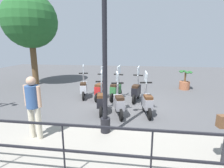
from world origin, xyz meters
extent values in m
plane|color=#4C4C4F|center=(0.00, 0.00, 0.00)|extent=(28.00, 28.00, 0.00)
cube|color=gray|center=(-3.20, 0.00, 0.07)|extent=(2.20, 20.00, 0.15)
cube|color=gray|center=(-2.15, 0.00, 0.07)|extent=(0.10, 20.00, 0.15)
cube|color=black|center=(-4.20, 0.00, 1.20)|extent=(0.04, 16.00, 0.04)
cube|color=black|center=(-4.20, 0.00, 0.73)|extent=(0.04, 16.00, 0.04)
cylinder|color=black|center=(-4.20, -0.73, 0.68)|extent=(0.03, 0.03, 1.05)
cylinder|color=black|center=(-4.20, 0.73, 0.68)|extent=(0.03, 0.03, 1.05)
cylinder|color=black|center=(-2.40, 0.33, 0.35)|extent=(0.26, 0.26, 0.40)
cylinder|color=black|center=(-2.40, 0.33, 2.35)|extent=(0.12, 0.12, 4.41)
cylinder|color=beige|center=(-2.92, 2.13, 0.56)|extent=(0.14, 0.14, 0.82)
cylinder|color=beige|center=(-2.96, 1.91, 0.56)|extent=(0.14, 0.14, 0.82)
cylinder|color=#335184|center=(-2.94, 2.02, 1.25)|extent=(0.38, 0.38, 0.55)
sphere|color=tan|center=(-2.94, 2.02, 1.63)|extent=(0.22, 0.22, 0.22)
cylinder|color=tan|center=(-2.90, 2.22, 1.26)|extent=(0.09, 0.09, 0.52)
cylinder|color=tan|center=(-2.98, 1.83, 1.26)|extent=(0.09, 0.09, 0.52)
cylinder|color=brown|center=(3.42, 5.83, 1.32)|extent=(0.36, 0.36, 2.65)
sphere|color=#235B28|center=(3.42, 5.83, 3.85)|extent=(3.19, 3.19, 3.19)
cylinder|color=#9E5B3D|center=(3.35, -3.20, 0.23)|extent=(0.56, 0.56, 0.45)
cylinder|color=brown|center=(3.35, -3.20, 0.70)|extent=(0.10, 0.10, 0.50)
ellipsoid|color=#235B28|center=(3.60, -3.20, 1.00)|extent=(0.56, 0.16, 0.10)
ellipsoid|color=#235B28|center=(3.10, -3.20, 1.00)|extent=(0.56, 0.16, 0.10)
ellipsoid|color=#235B28|center=(3.35, -2.95, 1.00)|extent=(0.56, 0.16, 0.10)
ellipsoid|color=#235B28|center=(3.35, -3.45, 1.00)|extent=(0.56, 0.16, 0.10)
ellipsoid|color=#235B28|center=(3.53, -3.02, 1.00)|extent=(0.56, 0.16, 0.10)
ellipsoid|color=#235B28|center=(3.17, -3.38, 1.00)|extent=(0.56, 0.16, 0.10)
cylinder|color=black|center=(-0.27, -0.80, 0.20)|extent=(0.41, 0.15, 0.40)
cylinder|color=black|center=(-1.08, -0.94, 0.20)|extent=(0.41, 0.15, 0.40)
cube|color=gray|center=(-0.76, -0.89, 0.48)|extent=(0.64, 0.38, 0.36)
cube|color=gray|center=(-0.47, -0.84, 0.50)|extent=(0.17, 0.32, 0.44)
cube|color=#4C2D19|center=(-0.83, -0.90, 0.71)|extent=(0.44, 0.32, 0.10)
cylinder|color=gray|center=(-0.41, -0.83, 0.85)|extent=(0.19, 0.10, 0.55)
cube|color=black|center=(-0.41, -0.83, 1.13)|extent=(0.13, 0.44, 0.05)
cube|color=silver|center=(-0.35, -0.82, 1.33)|extent=(0.39, 0.09, 0.42)
cylinder|color=black|center=(-0.49, 0.23, 0.20)|extent=(0.41, 0.19, 0.40)
cylinder|color=black|center=(-1.29, 0.00, 0.20)|extent=(0.41, 0.19, 0.40)
cube|color=gray|center=(-0.97, 0.09, 0.48)|extent=(0.65, 0.44, 0.36)
cube|color=gray|center=(-0.69, 0.17, 0.50)|extent=(0.20, 0.32, 0.44)
cube|color=black|center=(-1.04, 0.07, 0.71)|extent=(0.46, 0.36, 0.10)
cylinder|color=gray|center=(-0.64, 0.19, 0.85)|extent=(0.20, 0.12, 0.55)
cube|color=black|center=(-0.64, 0.19, 1.13)|extent=(0.18, 0.44, 0.05)
cube|color=silver|center=(-0.58, 0.21, 1.33)|extent=(0.38, 0.14, 0.42)
cylinder|color=black|center=(-0.30, 0.83, 0.20)|extent=(0.41, 0.13, 0.40)
cylinder|color=black|center=(-1.12, 0.71, 0.20)|extent=(0.41, 0.13, 0.40)
cube|color=black|center=(-0.80, 0.76, 0.48)|extent=(0.63, 0.36, 0.36)
cube|color=black|center=(-0.51, 0.80, 0.50)|extent=(0.16, 0.31, 0.44)
cube|color=#4C2D19|center=(-0.87, 0.75, 0.71)|extent=(0.43, 0.31, 0.10)
cylinder|color=gray|center=(-0.45, 0.81, 0.85)|extent=(0.19, 0.09, 0.55)
cube|color=black|center=(-0.45, 0.81, 1.13)|extent=(0.12, 0.44, 0.05)
cube|color=silver|center=(-0.39, 0.81, 1.33)|extent=(0.39, 0.08, 0.42)
cylinder|color=black|center=(1.26, -0.59, 0.20)|extent=(0.41, 0.17, 0.40)
cylinder|color=black|center=(0.45, -0.41, 0.20)|extent=(0.41, 0.17, 0.40)
cube|color=black|center=(0.77, -0.48, 0.48)|extent=(0.65, 0.41, 0.36)
cube|color=black|center=(1.06, -0.55, 0.50)|extent=(0.18, 0.32, 0.44)
cube|color=black|center=(0.71, -0.47, 0.71)|extent=(0.45, 0.34, 0.10)
cylinder|color=gray|center=(1.12, -0.56, 0.85)|extent=(0.19, 0.11, 0.55)
cube|color=black|center=(1.12, -0.56, 1.13)|extent=(0.16, 0.44, 0.05)
cube|color=silver|center=(1.17, -0.57, 1.33)|extent=(0.38, 0.12, 0.42)
cylinder|color=black|center=(1.35, 0.29, 0.20)|extent=(0.41, 0.20, 0.40)
cylinder|color=black|center=(0.56, 0.54, 0.20)|extent=(0.41, 0.20, 0.40)
cube|color=#2D6B38|center=(0.88, 0.44, 0.48)|extent=(0.66, 0.45, 0.36)
cube|color=#2D6B38|center=(1.15, 0.35, 0.50)|extent=(0.20, 0.32, 0.44)
cube|color=black|center=(0.81, 0.46, 0.71)|extent=(0.46, 0.37, 0.10)
cylinder|color=gray|center=(1.21, 0.34, 0.85)|extent=(0.20, 0.12, 0.55)
cube|color=black|center=(1.21, 0.34, 1.13)|extent=(0.19, 0.44, 0.05)
cube|color=silver|center=(1.27, 0.32, 1.33)|extent=(0.38, 0.15, 0.42)
cylinder|color=black|center=(1.30, 1.06, 0.20)|extent=(0.41, 0.15, 0.40)
cylinder|color=black|center=(0.48, 1.21, 0.20)|extent=(0.41, 0.15, 0.40)
cube|color=#B21E1E|center=(0.80, 1.15, 0.48)|extent=(0.64, 0.39, 0.36)
cube|color=#B21E1E|center=(1.09, 1.09, 0.50)|extent=(0.17, 0.32, 0.44)
cube|color=#4C2D19|center=(0.74, 1.16, 0.71)|extent=(0.44, 0.33, 0.10)
cylinder|color=gray|center=(1.15, 1.08, 0.85)|extent=(0.19, 0.10, 0.55)
cube|color=black|center=(1.15, 1.08, 1.13)|extent=(0.14, 0.44, 0.05)
cube|color=silver|center=(1.21, 1.07, 1.33)|extent=(0.39, 0.10, 0.42)
cylinder|color=black|center=(1.46, 2.07, 0.20)|extent=(0.41, 0.17, 0.40)
cylinder|color=black|center=(0.65, 1.88, 0.20)|extent=(0.41, 0.17, 0.40)
cube|color=#B7BCC6|center=(0.97, 1.96, 0.48)|extent=(0.65, 0.41, 0.36)
cube|color=#B7BCC6|center=(1.25, 2.02, 0.50)|extent=(0.19, 0.32, 0.44)
cube|color=black|center=(0.90, 1.94, 0.71)|extent=(0.45, 0.35, 0.10)
cylinder|color=gray|center=(1.31, 2.04, 0.85)|extent=(0.19, 0.11, 0.55)
cube|color=black|center=(1.31, 2.04, 1.13)|extent=(0.16, 0.44, 0.05)
cube|color=silver|center=(1.37, 2.05, 1.33)|extent=(0.38, 0.12, 0.42)
camera|label=1|loc=(-6.70, -0.44, 2.48)|focal=28.00mm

